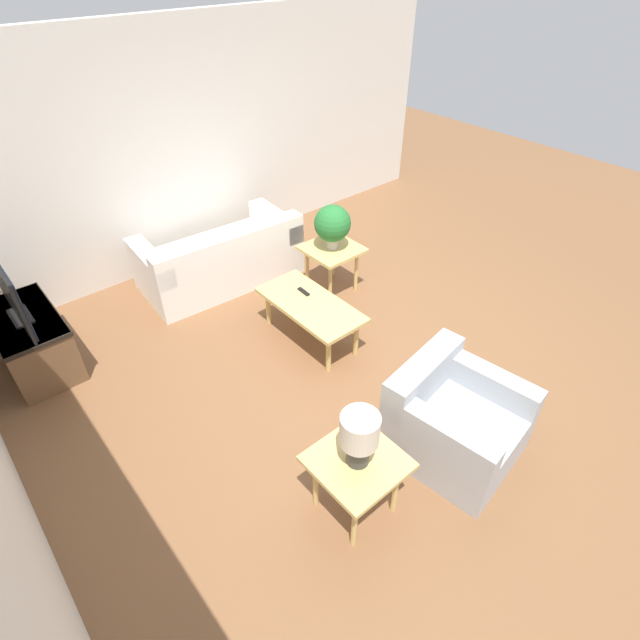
# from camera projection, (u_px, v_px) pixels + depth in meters

# --- Properties ---
(ground_plane) EXTENTS (14.00, 14.00, 0.00)m
(ground_plane) POSITION_uv_depth(u_px,v_px,m) (377.00, 366.00, 4.83)
(ground_plane) COLOR brown
(wall_right) EXTENTS (0.12, 7.20, 2.70)m
(wall_right) POSITION_uv_depth(u_px,v_px,m) (197.00, 144.00, 5.83)
(wall_right) COLOR silver
(wall_right) RESTS_ON ground_plane
(sofa) EXTENTS (1.03, 1.85, 0.75)m
(sofa) POSITION_uv_depth(u_px,v_px,m) (221.00, 260.00, 5.83)
(sofa) COLOR white
(sofa) RESTS_ON ground_plane
(armchair) EXTENTS (1.01, 0.97, 0.77)m
(armchair) POSITION_uv_depth(u_px,v_px,m) (452.00, 421.00, 3.89)
(armchair) COLOR #A8ADB2
(armchair) RESTS_ON ground_plane
(coffee_table) EXTENTS (1.14, 0.54, 0.45)m
(coffee_table) POSITION_uv_depth(u_px,v_px,m) (310.00, 307.00, 4.92)
(coffee_table) COLOR tan
(coffee_table) RESTS_ON ground_plane
(side_table_plant) EXTENTS (0.58, 0.58, 0.55)m
(side_table_plant) POSITION_uv_depth(u_px,v_px,m) (332.00, 254.00, 5.58)
(side_table_plant) COLOR tan
(side_table_plant) RESTS_ON ground_plane
(side_table_lamp) EXTENTS (0.58, 0.58, 0.55)m
(side_table_lamp) POSITION_uv_depth(u_px,v_px,m) (357.00, 467.00, 3.36)
(side_table_lamp) COLOR tan
(side_table_lamp) RESTS_ON ground_plane
(tv_stand_chest) EXTENTS (1.02, 0.56, 0.58)m
(tv_stand_chest) POSITION_uv_depth(u_px,v_px,m) (32.00, 340.00, 4.65)
(tv_stand_chest) COLOR brown
(tv_stand_chest) RESTS_ON ground_plane
(television) EXTENTS (1.00, 0.16, 0.61)m
(television) POSITION_uv_depth(u_px,v_px,m) (8.00, 290.00, 4.30)
(television) COLOR black
(television) RESTS_ON tv_stand_chest
(potted_plant) EXTENTS (0.40, 0.40, 0.50)m
(potted_plant) POSITION_uv_depth(u_px,v_px,m) (332.00, 224.00, 5.35)
(potted_plant) COLOR #B2ADA3
(potted_plant) RESTS_ON side_table_plant
(table_lamp) EXTENTS (0.26, 0.26, 0.43)m
(table_lamp) POSITION_uv_depth(u_px,v_px,m) (359.00, 435.00, 3.16)
(table_lamp) COLOR #333333
(table_lamp) RESTS_ON side_table_lamp
(remote_control) EXTENTS (0.16, 0.05, 0.02)m
(remote_control) POSITION_uv_depth(u_px,v_px,m) (304.00, 292.00, 5.02)
(remote_control) COLOR black
(remote_control) RESTS_ON coffee_table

